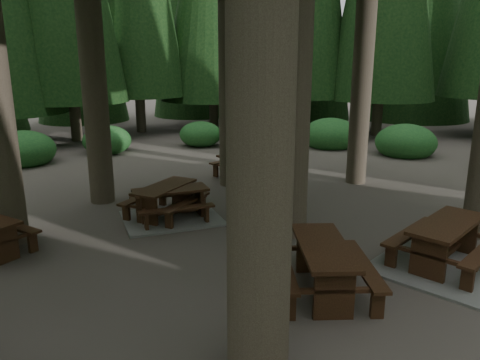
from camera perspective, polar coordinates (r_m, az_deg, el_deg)
ground at (r=9.94m, az=3.22°, el=-7.73°), size 80.00×80.00×0.00m
picnic_table_a at (r=9.60m, az=23.68°, el=-7.88°), size 2.85×2.47×0.87m
picnic_table_c at (r=11.38m, az=-8.39°, el=-3.52°), size 2.70×2.44×0.76m
picnic_table_d at (r=15.21m, az=0.56°, el=2.34°), size 1.89×1.56×0.78m
picnic_table_e at (r=7.88m, az=10.10°, el=-9.70°), size 2.47×2.55×0.86m
picnic_table_f at (r=11.50m, az=-9.13°, el=-1.97°), size 2.27×2.10×0.79m
shrub_ring at (r=10.77m, az=3.41°, el=-3.66°), size 23.86×24.64×1.49m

